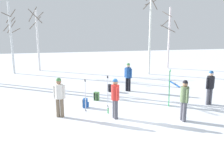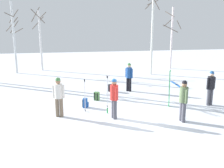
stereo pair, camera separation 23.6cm
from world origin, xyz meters
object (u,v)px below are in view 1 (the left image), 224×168
person_1 (59,95)px  birch_tree_4 (150,28)px  person_3 (115,96)px  ski_poles_1 (85,95)px  person_2 (210,85)px  birch_tree_3 (38,38)px  ski_pair_planted_0 (169,88)px  water_bottle_0 (108,111)px  backpack_2 (110,88)px  backpack_0 (97,96)px  birch_tree_5 (169,37)px  person_4 (184,98)px  person_0 (128,75)px  birch_tree_2 (11,37)px  backpack_1 (86,103)px  ski_pair_lying_0 (174,84)px  ski_poles_0 (108,91)px

person_1 → birch_tree_4: 11.67m
person_3 → ski_poles_1: bearing=135.3°
person_2 → birch_tree_3: birch_tree_3 is taller
ski_pair_planted_0 → water_bottle_0: 3.23m
backpack_2 → ski_pair_planted_0: bearing=-57.4°
backpack_0 → birch_tree_5: (8.42, 8.85, 2.73)m
person_1 → ski_poles_1: (1.15, 0.37, -0.17)m
person_4 → birch_tree_4: birch_tree_4 is taller
person_0 → person_4: same height
ski_pair_planted_0 → birch_tree_4: 8.99m
ski_poles_1 → birch_tree_2: (-4.58, 11.15, 2.25)m
backpack_1 → birch_tree_3: 12.17m
birch_tree_5 → person_3: bearing=-124.9°
backpack_0 → water_bottle_0: size_ratio=1.71×
water_bottle_0 → ski_poles_1: bearing=156.3°
person_1 → water_bottle_0: person_1 is taller
ski_poles_1 → backpack_2: ski_poles_1 is taller
person_4 → birch_tree_2: size_ratio=0.29×
backpack_1 → water_bottle_0: backpack_1 is taller
birch_tree_5 → person_2: bearing=-106.0°
backpack_1 → ski_pair_lying_0: bearing=28.7°
ski_poles_1 → backpack_0: 1.99m
backpack_1 → birch_tree_3: birch_tree_3 is taller
ski_poles_0 → water_bottle_0: bearing=-101.4°
ski_pair_lying_0 → birch_tree_5: birch_tree_5 is taller
person_4 → backpack_0: person_4 is taller
person_4 → birch_tree_3: birch_tree_3 is taller
birch_tree_5 → birch_tree_4: bearing=-140.0°
person_3 → person_4: bearing=-19.6°
person_1 → water_bottle_0: bearing=-1.2°
backpack_2 → birch_tree_5: 10.66m
birch_tree_4 → backpack_1: bearing=-129.8°
backpack_0 → water_bottle_0: 2.14m
birch_tree_4 → ski_pair_planted_0: bearing=-105.5°
person_1 → backpack_1: size_ratio=3.90×
person_3 → ski_poles_0: person_3 is taller
person_0 → person_4: size_ratio=1.00×
birch_tree_5 → backpack_2: bearing=-135.2°
water_bottle_0 → birch_tree_3: (-3.52, 12.62, 2.74)m
ski_pair_lying_0 → person_4: bearing=-114.9°
ski_pair_planted_0 → ski_poles_0: 2.99m
ski_pair_planted_0 → backpack_0: size_ratio=4.11×
ski_pair_lying_0 → ski_poles_1: 7.90m
birch_tree_4 → backpack_0: bearing=-130.8°
ski_poles_0 → backpack_0: bearing=102.6°
person_1 → backpack_0: 2.96m
backpack_2 → person_0: bearing=-7.3°
ski_pair_lying_0 → backpack_0: size_ratio=4.43×
water_bottle_0 → birch_tree_4: birch_tree_4 is taller
person_0 → ski_poles_0: person_0 is taller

